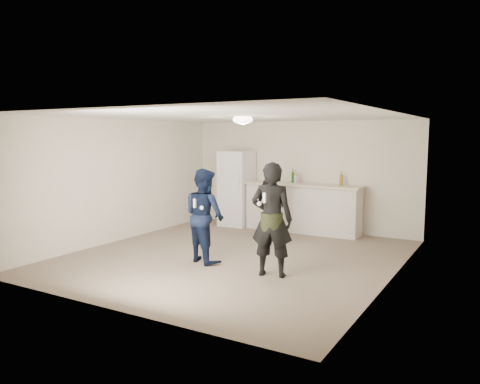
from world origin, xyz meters
The scene contains 21 objects.
floor centered at (0.00, 0.00, 0.00)m, with size 6.00×6.00×0.00m, color #6B5B4C.
ceiling centered at (0.00, 0.00, 2.50)m, with size 6.00×6.00×0.00m, color silver.
wall_back centered at (0.00, 3.00, 1.25)m, with size 6.00×6.00×0.00m, color beige.
wall_front centered at (0.00, -3.00, 1.25)m, with size 6.00×6.00×0.00m, color beige.
wall_left centered at (-2.75, 0.00, 1.25)m, with size 6.00×6.00×0.00m, color beige.
wall_right centered at (2.75, 0.00, 1.25)m, with size 6.00×6.00×0.00m, color beige.
counter centered at (0.20, 2.67, 0.53)m, with size 2.60×0.56×1.05m, color beige.
counter_top centered at (0.20, 2.67, 1.07)m, with size 2.68×0.64×0.04m, color beige.
fridge centered at (-1.49, 2.60, 0.90)m, with size 0.70×0.70×1.80m, color white.
fridge_handle centered at (-1.21, 2.23, 1.30)m, with size 0.02×0.02×0.60m, color silver.
ceiling_dome centered at (0.00, 0.30, 2.45)m, with size 0.36×0.36×0.16m, color white.
shaker centered at (-0.49, 2.62, 1.18)m, with size 0.08×0.08×0.17m, color silver.
man centered at (-0.28, -0.54, 0.81)m, with size 0.78×0.61×1.61m, color #0F1D41.
woman centered at (1.09, -0.71, 0.89)m, with size 0.65×0.42×1.77m, color black.
camo_shorts centered at (1.09, -0.71, 0.85)m, with size 0.34×0.34×0.28m, color #2B3719.
spectator centered at (-0.04, 1.54, 0.79)m, with size 0.93×0.39×1.58m, color black.
remote_man centered at (-0.28, -0.82, 1.05)m, with size 0.04×0.04×0.15m, color silver.
nunchuk_man centered at (-0.16, -0.79, 0.98)m, with size 0.07×0.07×0.07m, color white.
remote_woman centered at (1.09, -0.96, 1.25)m, with size 0.04×0.04×0.15m, color white.
nunchuk_woman centered at (0.99, -0.93, 1.15)m, with size 0.07×0.07×0.07m, color white.
bottle_cluster centered at (0.28, 2.74, 1.20)m, with size 1.23×0.32×0.24m.
Camera 1 is at (4.22, -7.06, 2.16)m, focal length 35.00 mm.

